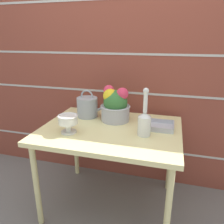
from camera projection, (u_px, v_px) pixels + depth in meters
ground_plane at (111, 203)px, 1.97m from camera, size 12.00×12.00×0.00m
brick_wall at (125, 73)px, 2.08m from camera, size 3.60×0.08×2.20m
patio_table at (111, 136)px, 1.76m from camera, size 1.09×0.83×0.74m
watering_can at (88, 107)px, 1.96m from camera, size 0.33×0.19×0.25m
crystal_pedestal_bowl at (68, 121)px, 1.62m from camera, size 0.15×0.15×0.14m
flower_planter at (115, 105)px, 1.85m from camera, size 0.25×0.25×0.30m
glass_decanter at (144, 121)px, 1.57m from camera, size 0.09×0.09×0.36m
wire_tray at (158, 126)px, 1.73m from camera, size 0.24×0.20×0.04m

